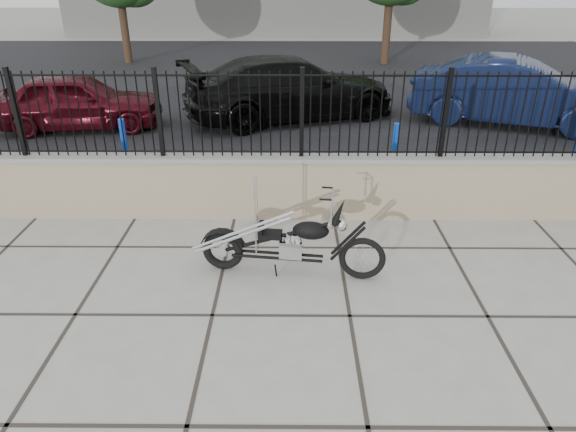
% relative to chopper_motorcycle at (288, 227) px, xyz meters
% --- Properties ---
extents(ground_plane, '(90.00, 90.00, 0.00)m').
position_rel_chopper_motorcycle_xyz_m(ground_plane, '(-0.82, -0.86, -0.64)').
color(ground_plane, '#99968E').
rests_on(ground_plane, ground).
extents(parking_lot, '(30.00, 30.00, 0.00)m').
position_rel_chopper_motorcycle_xyz_m(parking_lot, '(-0.82, 11.64, -0.64)').
color(parking_lot, black).
rests_on(parking_lot, ground).
extents(retaining_wall, '(14.00, 0.36, 0.96)m').
position_rel_chopper_motorcycle_xyz_m(retaining_wall, '(-0.82, 1.64, -0.16)').
color(retaining_wall, gray).
rests_on(retaining_wall, ground_plane).
extents(iron_fence, '(14.00, 0.08, 1.20)m').
position_rel_chopper_motorcycle_xyz_m(iron_fence, '(-0.82, 1.64, 0.92)').
color(iron_fence, black).
rests_on(iron_fence, retaining_wall).
extents(chopper_motorcycle, '(2.17, 0.65, 1.28)m').
position_rel_chopper_motorcycle_xyz_m(chopper_motorcycle, '(0.00, 0.00, 0.00)').
color(chopper_motorcycle, black).
rests_on(chopper_motorcycle, ground_plane).
extents(car_red, '(3.91, 2.00, 1.27)m').
position_rel_chopper_motorcycle_xyz_m(car_red, '(-4.86, 6.24, -0.01)').
color(car_red, '#440912').
rests_on(car_red, parking_lot).
extents(car_black, '(5.59, 3.83, 1.50)m').
position_rel_chopper_motorcycle_xyz_m(car_black, '(0.02, 7.12, 0.11)').
color(car_black, black).
rests_on(car_black, parking_lot).
extents(car_blue, '(4.95, 3.21, 1.54)m').
position_rel_chopper_motorcycle_xyz_m(car_blue, '(5.24, 6.64, 0.13)').
color(car_blue, '#0E1736').
rests_on(car_blue, parking_lot).
extents(bollard_a, '(0.14, 0.14, 0.91)m').
position_rel_chopper_motorcycle_xyz_m(bollard_a, '(-3.08, 3.75, -0.19)').
color(bollard_a, blue).
rests_on(bollard_a, ground_plane).
extents(bollard_b, '(0.14, 0.14, 0.95)m').
position_rel_chopper_motorcycle_xyz_m(bollard_b, '(1.89, 3.38, -0.17)').
color(bollard_b, blue).
rests_on(bollard_b, ground_plane).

